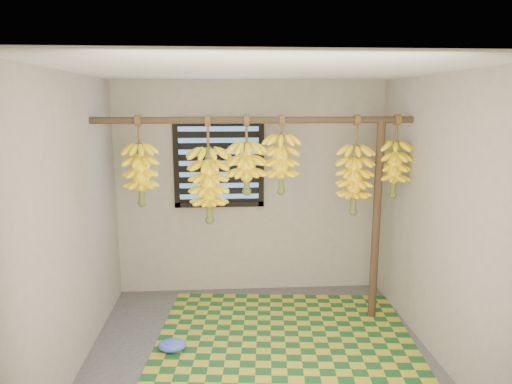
{
  "coord_description": "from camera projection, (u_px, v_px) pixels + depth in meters",
  "views": [
    {
      "loc": [
        -0.28,
        -3.56,
        2.16
      ],
      "look_at": [
        0.0,
        0.55,
        1.35
      ],
      "focal_mm": 32.0,
      "sensor_mm": 36.0,
      "label": 1
    }
  ],
  "objects": [
    {
      "name": "wall_right",
      "position": [
        441.0,
        220.0,
        3.79
      ],
      "size": [
        0.01,
        3.0,
        2.4
      ],
      "primitive_type": "cube",
      "color": "gray",
      "rests_on": "floor"
    },
    {
      "name": "window",
      "position": [
        219.0,
        163.0,
        5.05
      ],
      "size": [
        1.0,
        0.04,
        1.0
      ],
      "color": "black",
      "rests_on": "wall_back"
    },
    {
      "name": "banana_bunch_e",
      "position": [
        354.0,
        180.0,
        4.39
      ],
      "size": [
        0.34,
        0.34,
        0.96
      ],
      "color": "brown",
      "rests_on": "hanging_pole"
    },
    {
      "name": "ceiling",
      "position": [
        261.0,
        70.0,
        3.46
      ],
      "size": [
        3.0,
        3.0,
        0.01
      ],
      "primitive_type": "cube",
      "color": "silver",
      "rests_on": "wall_back"
    },
    {
      "name": "woven_mat",
      "position": [
        285.0,
        337.0,
        4.27
      ],
      "size": [
        2.52,
        2.09,
        0.01
      ],
      "primitive_type": "cube",
      "rotation": [
        0.0,
        0.0,
        -0.09
      ],
      "color": "#164C22",
      "rests_on": "floor"
    },
    {
      "name": "support_post",
      "position": [
        376.0,
        222.0,
        4.49
      ],
      "size": [
        0.08,
        0.08,
        2.0
      ],
      "primitive_type": "cylinder",
      "color": "#463321",
      "rests_on": "floor"
    },
    {
      "name": "banana_bunch_d",
      "position": [
        281.0,
        164.0,
        4.32
      ],
      "size": [
        0.33,
        0.33,
        0.74
      ],
      "color": "brown",
      "rests_on": "hanging_pole"
    },
    {
      "name": "banana_bunch_f",
      "position": [
        394.0,
        169.0,
        4.4
      ],
      "size": [
        0.29,
        0.29,
        0.8
      ],
      "color": "brown",
      "rests_on": "hanging_pole"
    },
    {
      "name": "floor",
      "position": [
        260.0,
        359.0,
        3.92
      ],
      "size": [
        3.0,
        3.0,
        0.01
      ],
      "primitive_type": "cube",
      "color": "#434343",
      "rests_on": "ground"
    },
    {
      "name": "banana_bunch_a",
      "position": [
        141.0,
        174.0,
        4.25
      ],
      "size": [
        0.31,
        0.31,
        0.84
      ],
      "color": "brown",
      "rests_on": "hanging_pole"
    },
    {
      "name": "plastic_bag",
      "position": [
        172.0,
        345.0,
        4.01
      ],
      "size": [
        0.25,
        0.19,
        0.1
      ],
      "primitive_type": "ellipsoid",
      "rotation": [
        0.0,
        0.0,
        -0.02
      ],
      "color": "blue",
      "rests_on": "woven_mat"
    },
    {
      "name": "banana_bunch_c",
      "position": [
        247.0,
        168.0,
        4.3
      ],
      "size": [
        0.35,
        0.35,
        0.74
      ],
      "color": "brown",
      "rests_on": "hanging_pole"
    },
    {
      "name": "banana_bunch_b",
      "position": [
        209.0,
        185.0,
        4.31
      ],
      "size": [
        0.37,
        0.37,
        1.02
      ],
      "color": "brown",
      "rests_on": "hanging_pole"
    },
    {
      "name": "wall_back",
      "position": [
        250.0,
        189.0,
        5.16
      ],
      "size": [
        3.0,
        0.01,
        2.4
      ],
      "primitive_type": "cube",
      "color": "gray",
      "rests_on": "floor"
    },
    {
      "name": "hanging_pole",
      "position": [
        255.0,
        120.0,
        4.22
      ],
      "size": [
        3.0,
        0.06,
        0.06
      ],
      "primitive_type": "cylinder",
      "rotation": [
        0.0,
        1.57,
        0.0
      ],
      "color": "#463321",
      "rests_on": "wall_left"
    },
    {
      "name": "wall_left",
      "position": [
        70.0,
        227.0,
        3.59
      ],
      "size": [
        0.01,
        3.0,
        2.4
      ],
      "primitive_type": "cube",
      "color": "gray",
      "rests_on": "floor"
    }
  ]
}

